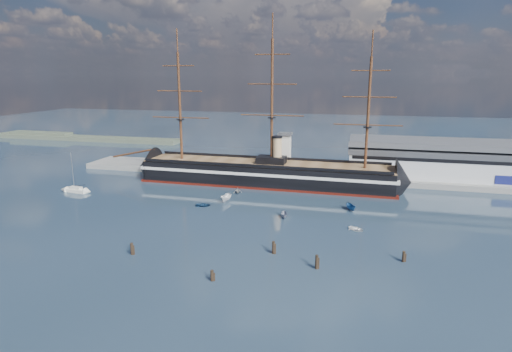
# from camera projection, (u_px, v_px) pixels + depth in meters

# --- Properties ---
(ground) EXTENTS (600.00, 600.00, 0.00)m
(ground) POSITION_uv_depth(u_px,v_px,m) (256.00, 200.00, 133.64)
(ground) COLOR #1D2D3B
(ground) RESTS_ON ground
(quay) EXTENTS (180.00, 18.00, 2.00)m
(quay) POSITION_uv_depth(u_px,v_px,m) (304.00, 176.00, 165.16)
(quay) COLOR slate
(quay) RESTS_ON ground
(warehouse) EXTENTS (63.00, 21.00, 11.60)m
(warehouse) POSITION_uv_depth(u_px,v_px,m) (437.00, 160.00, 155.54)
(warehouse) COLOR #B7BABC
(warehouse) RESTS_ON ground
(quay_tower) EXTENTS (5.00, 5.00, 15.00)m
(quay_tower) POSITION_uv_depth(u_px,v_px,m) (285.00, 152.00, 161.75)
(quay_tower) COLOR silver
(quay_tower) RESTS_ON ground
(shoreline) EXTENTS (120.00, 10.00, 4.00)m
(shoreline) POSITION_uv_depth(u_px,v_px,m) (70.00, 137.00, 256.28)
(shoreline) COLOR #3F4C38
(shoreline) RESTS_ON ground
(warship) EXTENTS (112.97, 17.28, 53.94)m
(warship) POSITION_uv_depth(u_px,v_px,m) (261.00, 173.00, 152.30)
(warship) COLOR black
(warship) RESTS_ON ground
(sailboat) EXTENTS (8.61, 3.54, 13.37)m
(sailboat) POSITION_uv_depth(u_px,v_px,m) (76.00, 190.00, 142.42)
(sailboat) COLOR silver
(sailboat) RESTS_ON ground
(motorboat_a) EXTENTS (6.91, 3.20, 2.67)m
(motorboat_a) POSITION_uv_depth(u_px,v_px,m) (226.00, 201.00, 132.26)
(motorboat_a) COLOR white
(motorboat_a) RESTS_ON ground
(motorboat_b) EXTENTS (1.63, 2.98, 1.32)m
(motorboat_b) POSITION_uv_depth(u_px,v_px,m) (203.00, 206.00, 127.37)
(motorboat_b) COLOR navy
(motorboat_b) RESTS_ON ground
(motorboat_c) EXTENTS (5.16, 2.71, 1.96)m
(motorboat_c) POSITION_uv_depth(u_px,v_px,m) (284.00, 218.00, 117.13)
(motorboat_c) COLOR gray
(motorboat_c) RESTS_ON ground
(motorboat_d) EXTENTS (5.95, 4.08, 2.01)m
(motorboat_d) POSITION_uv_depth(u_px,v_px,m) (238.00, 193.00, 141.66)
(motorboat_d) COLOR gray
(motorboat_d) RESTS_ON ground
(motorboat_e) EXTENTS (2.17, 2.72, 1.19)m
(motorboat_e) POSITION_uv_depth(u_px,v_px,m) (356.00, 230.00, 107.83)
(motorboat_e) COLOR white
(motorboat_e) RESTS_ON ground
(motorboat_f) EXTENTS (6.01, 4.38, 2.27)m
(motorboat_f) POSITION_uv_depth(u_px,v_px,m) (351.00, 211.00, 123.44)
(motorboat_f) COLOR #205086
(motorboat_f) RESTS_ON ground
(piling_near_left) EXTENTS (0.64, 0.64, 3.40)m
(piling_near_left) POSITION_uv_depth(u_px,v_px,m) (132.00, 255.00, 93.37)
(piling_near_left) COLOR black
(piling_near_left) RESTS_ON ground
(piling_near_mid) EXTENTS (0.64, 0.64, 2.88)m
(piling_near_mid) POSITION_uv_depth(u_px,v_px,m) (212.00, 281.00, 81.52)
(piling_near_mid) COLOR black
(piling_near_mid) RESTS_ON ground
(piling_near_right) EXTENTS (0.64, 0.64, 3.71)m
(piling_near_right) POSITION_uv_depth(u_px,v_px,m) (316.00, 269.00, 86.52)
(piling_near_right) COLOR black
(piling_near_right) RESTS_ON ground
(piling_far_right) EXTENTS (0.64, 0.64, 3.05)m
(piling_far_right) POSITION_uv_depth(u_px,v_px,m) (403.00, 262.00, 89.81)
(piling_far_right) COLOR black
(piling_far_right) RESTS_ON ground
(piling_extra) EXTENTS (0.64, 0.64, 3.60)m
(piling_extra) POSITION_uv_depth(u_px,v_px,m) (273.00, 254.00, 93.79)
(piling_extra) COLOR black
(piling_extra) RESTS_ON ground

